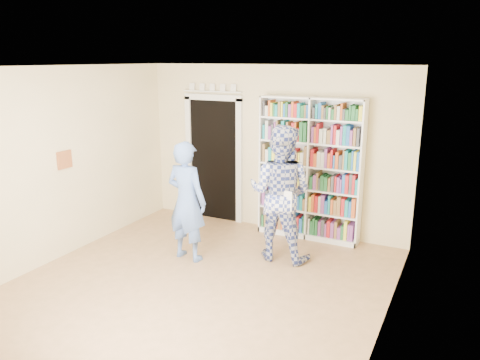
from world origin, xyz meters
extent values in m
plane|color=olive|center=(0.00, 0.00, 0.00)|extent=(5.00, 5.00, 0.00)
plane|color=white|center=(0.00, 0.00, 2.70)|extent=(5.00, 5.00, 0.00)
plane|color=beige|center=(0.00, 2.50, 1.35)|extent=(4.50, 0.00, 4.50)
plane|color=beige|center=(-2.25, 0.00, 1.35)|extent=(0.00, 5.00, 5.00)
plane|color=beige|center=(2.25, 0.00, 1.35)|extent=(0.00, 5.00, 5.00)
cube|color=white|center=(0.70, 2.34, 1.11)|extent=(1.62, 0.30, 2.23)
cube|color=white|center=(0.70, 2.34, 1.11)|extent=(0.03, 0.30, 2.23)
cube|color=black|center=(-1.10, 2.48, 1.05)|extent=(0.90, 0.03, 2.10)
cube|color=silver|center=(-1.60, 2.47, 1.05)|extent=(0.10, 0.06, 2.20)
cube|color=silver|center=(-0.60, 2.47, 1.05)|extent=(0.10, 0.06, 2.20)
cube|color=silver|center=(-1.10, 2.47, 2.15)|extent=(1.10, 0.06, 0.10)
cube|color=silver|center=(-1.10, 2.46, 2.25)|extent=(1.10, 0.08, 0.02)
cube|color=brown|center=(-2.23, 0.20, 1.40)|extent=(0.03, 0.25, 0.25)
imported|color=#5576BD|center=(-0.57, 0.78, 0.85)|extent=(0.66, 0.47, 1.71)
imported|color=navy|center=(0.58, 1.39, 0.96)|extent=(0.96, 0.76, 1.93)
cube|color=white|center=(0.76, 1.15, 0.94)|extent=(0.20, 0.04, 0.28)
camera|label=1|loc=(2.88, -4.48, 2.79)|focal=35.00mm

